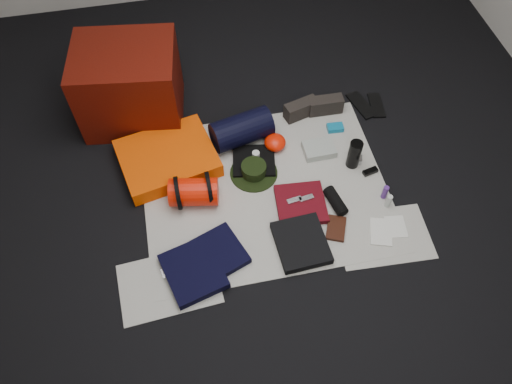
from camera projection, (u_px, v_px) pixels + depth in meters
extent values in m
cube|color=black|center=(265.00, 190.00, 3.34)|extent=(4.50, 4.50, 0.02)
cube|color=silver|center=(265.00, 189.00, 3.33)|extent=(1.60, 1.30, 0.01)
cube|color=silver|center=(169.00, 284.00, 2.94)|extent=(0.61, 0.44, 0.00)
cube|color=silver|center=(383.00, 236.00, 3.12)|extent=(0.60, 0.43, 0.00)
cube|color=#520E06|center=(129.00, 85.00, 3.48)|extent=(0.75, 0.66, 0.57)
cube|color=#F84C02|center=(168.00, 158.00, 3.40)|extent=(0.72, 0.63, 0.11)
cylinder|color=red|center=(194.00, 192.00, 3.20)|extent=(0.34, 0.23, 0.18)
cylinder|color=black|center=(178.00, 193.00, 3.17)|extent=(0.02, 0.22, 0.22)
cylinder|color=black|center=(209.00, 188.00, 3.20)|extent=(0.03, 0.22, 0.22)
cylinder|color=black|center=(242.00, 129.00, 3.47)|extent=(0.46, 0.31, 0.22)
cylinder|color=black|center=(254.00, 173.00, 3.39)|extent=(0.36, 0.36, 0.01)
cylinder|color=black|center=(254.00, 169.00, 3.36)|extent=(0.17, 0.17, 0.07)
cube|color=#292320|center=(301.00, 109.00, 3.65)|extent=(0.27, 0.16, 0.12)
cube|color=#292320|center=(325.00, 105.00, 3.67)|extent=(0.26, 0.10, 0.13)
cube|color=black|center=(361.00, 105.00, 3.75)|extent=(0.17, 0.30, 0.02)
cube|color=black|center=(376.00, 105.00, 3.75)|extent=(0.12, 0.26, 0.01)
cube|color=black|center=(193.00, 271.00, 2.95)|extent=(0.40, 0.43, 0.06)
cube|color=black|center=(220.00, 252.00, 3.03)|extent=(0.36, 0.38, 0.05)
cube|color=black|center=(301.00, 243.00, 3.06)|extent=(0.32, 0.36, 0.05)
cube|color=black|center=(254.00, 161.00, 3.44)|extent=(0.33, 0.31, 0.03)
cube|color=#570912|center=(301.00, 204.00, 3.23)|extent=(0.34, 0.34, 0.04)
ellipsoid|color=red|center=(275.00, 142.00, 3.49)|extent=(0.15, 0.15, 0.10)
cube|color=#979E96|center=(319.00, 149.00, 3.48)|extent=(0.22, 0.17, 0.05)
cylinder|color=black|center=(354.00, 154.00, 3.35)|extent=(0.10, 0.10, 0.22)
cylinder|color=black|center=(336.00, 201.00, 3.22)|extent=(0.12, 0.21, 0.08)
cube|color=silver|center=(354.00, 159.00, 3.44)|extent=(0.12, 0.09, 0.04)
cube|color=#10719B|center=(335.00, 128.00, 3.60)|extent=(0.12, 0.08, 0.04)
cylinder|color=#51277F|center=(385.00, 192.00, 3.24)|extent=(0.04, 0.04, 0.11)
cylinder|color=#B5BAB5|center=(389.00, 201.00, 3.21)|extent=(0.04, 0.04, 0.10)
cube|color=black|center=(336.00, 228.00, 3.14)|extent=(0.17, 0.21, 0.02)
cube|color=silver|center=(381.00, 232.00, 3.13)|extent=(0.19, 0.23, 0.01)
cube|color=silver|center=(396.00, 227.00, 3.16)|extent=(0.14, 0.17, 0.01)
cube|color=black|center=(370.00, 171.00, 3.39)|extent=(0.11, 0.06, 0.03)
cube|color=silver|center=(167.00, 272.00, 2.97)|extent=(0.08, 0.08, 0.01)
cylinder|color=silver|center=(256.00, 154.00, 3.43)|extent=(0.05, 0.05, 0.04)
cube|color=silver|center=(294.00, 200.00, 3.21)|extent=(0.10, 0.05, 0.01)
cube|color=silver|center=(306.00, 198.00, 3.22)|extent=(0.10, 0.05, 0.01)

